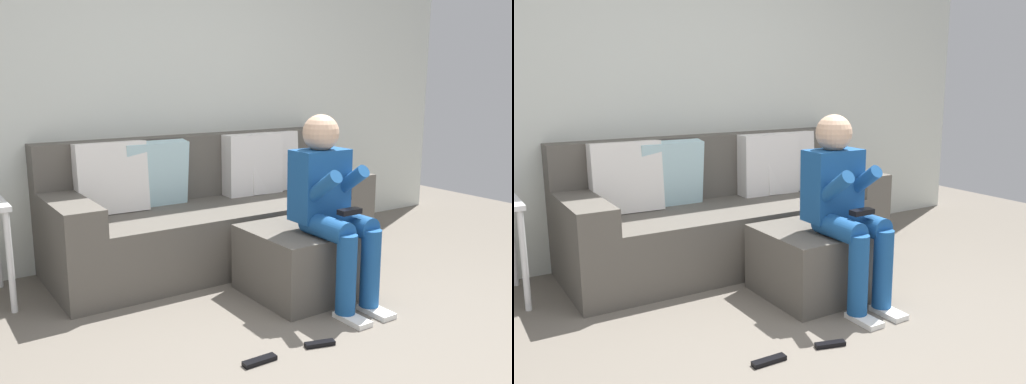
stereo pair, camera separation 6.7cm
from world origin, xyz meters
TOP-DOWN VIEW (x-y plane):
  - wall_back at (0.00, 2.40)m, footprint 5.82×0.10m
  - couch_sectional at (0.21, 1.99)m, footprint 2.32×0.86m
  - ottoman at (0.38, 1.11)m, footprint 0.66×0.63m
  - person_seated at (0.43, 0.92)m, footprint 0.33×0.63m
  - remote_near_ottoman at (0.01, 0.50)m, footprint 0.16×0.08m
  - remote_by_storage_bin at (-0.34, 0.52)m, footprint 0.17×0.05m

SIDE VIEW (x-z plane):
  - remote_near_ottoman at x=0.01m, z-range 0.00..0.02m
  - remote_by_storage_bin at x=-0.34m, z-range 0.00..0.02m
  - ottoman at x=0.38m, z-range 0.00..0.42m
  - couch_sectional at x=0.21m, z-range -0.11..0.79m
  - person_seated at x=0.43m, z-range 0.06..1.17m
  - wall_back at x=0.00m, z-range 0.00..2.66m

